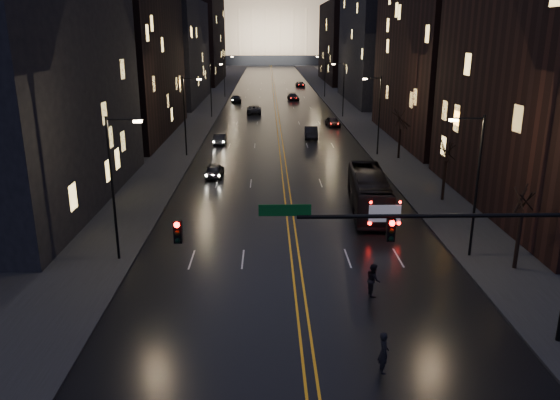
{
  "coord_description": "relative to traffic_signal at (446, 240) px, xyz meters",
  "views": [
    {
      "loc": [
        -1.71,
        -21.61,
        13.57
      ],
      "look_at": [
        -0.97,
        10.1,
        3.85
      ],
      "focal_mm": 35.0,
      "sensor_mm": 36.0,
      "label": 1
    }
  ],
  "objects": [
    {
      "name": "streetlamp_right_near",
      "position": [
        4.91,
        10.0,
        -0.02
      ],
      "size": [
        2.13,
        0.25,
        9.0
      ],
      "color": "black",
      "rests_on": "ground"
    },
    {
      "name": "building_right_dist",
      "position": [
        15.09,
        140.0,
        5.9
      ],
      "size": [
        12.0,
        40.0,
        22.0
      ],
      "primitive_type": "cube",
      "color": "black",
      "rests_on": "ground"
    },
    {
      "name": "oncoming_car_d",
      "position": [
        -13.98,
        91.48,
        -4.4
      ],
      "size": [
        2.55,
        5.06,
        1.41
      ],
      "primitive_type": "imported",
      "rotation": [
        0.0,
        0.0,
        3.26
      ],
      "color": "black",
      "rests_on": "ground"
    },
    {
      "name": "building_left_near",
      "position": [
        -26.91,
        22.0,
        5.9
      ],
      "size": [
        12.0,
        28.0,
        22.0
      ],
      "primitive_type": "cube",
      "color": "black",
      "rests_on": "ground"
    },
    {
      "name": "pedestrian_a",
      "position": [
        -2.87,
        -2.0,
        -4.17
      ],
      "size": [
        0.47,
        0.69,
        1.86
      ],
      "primitive_type": "imported",
      "rotation": [
        0.0,
        0.0,
        1.61
      ],
      "color": "black",
      "rests_on": "ground"
    },
    {
      "name": "ground",
      "position": [
        -5.91,
        0.0,
        -5.1
      ],
      "size": [
        900.0,
        900.0,
        0.0
      ],
      "primitive_type": "plane",
      "color": "black",
      "rests_on": "ground"
    },
    {
      "name": "oncoming_car_b",
      "position": [
        -13.67,
        47.24,
        -4.42
      ],
      "size": [
        1.47,
        4.17,
        1.37
      ],
      "primitive_type": "imported",
      "rotation": [
        0.0,
        0.0,
        3.14
      ],
      "color": "black",
      "rests_on": "ground"
    },
    {
      "name": "bus",
      "position": [
        0.36,
        19.48,
        -3.54
      ],
      "size": [
        3.55,
        11.4,
        3.12
      ],
      "primitive_type": "imported",
      "rotation": [
        0.0,
        0.0,
        -0.08
      ],
      "color": "black",
      "rests_on": "ground"
    },
    {
      "name": "sidewalk_left",
      "position": [
        -19.91,
        130.0,
        -5.02
      ],
      "size": [
        8.0,
        320.0,
        0.16
      ],
      "primitive_type": "cube",
      "color": "black",
      "rests_on": "ground"
    },
    {
      "name": "building_right_mid",
      "position": [
        15.09,
        92.0,
        7.9
      ],
      "size": [
        12.0,
        34.0,
        26.0
      ],
      "primitive_type": "cube",
      "color": "black",
      "rests_on": "ground"
    },
    {
      "name": "streetlamp_left_dist",
      "position": [
        -16.72,
        100.0,
        -0.02
      ],
      "size": [
        2.13,
        0.25,
        9.0
      ],
      "color": "black",
      "rests_on": "ground"
    },
    {
      "name": "building_left_far",
      "position": [
        -26.91,
        92.0,
        4.9
      ],
      "size": [
        12.0,
        34.0,
        20.0
      ],
      "primitive_type": "cube",
      "color": "black",
      "rests_on": "ground"
    },
    {
      "name": "streetlamp_left_near",
      "position": [
        -16.72,
        10.0,
        -0.02
      ],
      "size": [
        2.13,
        0.25,
        9.0
      ],
      "color": "black",
      "rests_on": "ground"
    },
    {
      "name": "building_left_dist",
      "position": [
        -26.91,
        140.0,
        6.9
      ],
      "size": [
        12.0,
        40.0,
        24.0
      ],
      "primitive_type": "cube",
      "color": "black",
      "rests_on": "ground"
    },
    {
      "name": "center_line",
      "position": [
        -5.91,
        130.0,
        -5.08
      ],
      "size": [
        0.62,
        320.0,
        0.01
      ],
      "primitive_type": "cube",
      "color": "orange",
      "rests_on": "road"
    },
    {
      "name": "building_left_mid",
      "position": [
        -26.91,
        54.0,
        8.9
      ],
      "size": [
        12.0,
        30.0,
        28.0
      ],
      "primitive_type": "cube",
      "color": "black",
      "rests_on": "ground"
    },
    {
      "name": "tree_right_far",
      "position": [
        7.09,
        38.0,
        -0.58
      ],
      "size": [
        2.4,
        2.4,
        6.65
      ],
      "color": "black",
      "rests_on": "ground"
    },
    {
      "name": "receding_car_a",
      "position": [
        -1.75,
        50.86,
        -4.3
      ],
      "size": [
        1.9,
        4.92,
        1.6
      ],
      "primitive_type": "imported",
      "rotation": [
        0.0,
        0.0,
        -0.04
      ],
      "color": "black",
      "rests_on": "ground"
    },
    {
      "name": "road",
      "position": [
        -5.91,
        130.0,
        -5.09
      ],
      "size": [
        20.0,
        320.0,
        0.02
      ],
      "primitive_type": "cube",
      "color": "black",
      "rests_on": "ground"
    },
    {
      "name": "streetlamp_left_mid",
      "position": [
        -16.72,
        40.0,
        -0.02
      ],
      "size": [
        2.13,
        0.25,
        9.0
      ],
      "color": "black",
      "rests_on": "ground"
    },
    {
      "name": "sidewalk_right",
      "position": [
        8.09,
        130.0,
        -5.02
      ],
      "size": [
        8.0,
        320.0,
        0.16
      ],
      "primitive_type": "cube",
      "color": "black",
      "rests_on": "ground"
    },
    {
      "name": "receding_car_d",
      "position": [
        1.19,
        124.58,
        -4.43
      ],
      "size": [
        2.38,
        4.91,
        1.35
      ],
      "primitive_type": "imported",
      "rotation": [
        0.0,
        0.0,
        0.03
      ],
      "color": "black",
      "rests_on": "ground"
    },
    {
      "name": "streetlamp_right_mid",
      "position": [
        4.91,
        40.0,
        -0.02
      ],
      "size": [
        2.13,
        0.25,
        9.0
      ],
      "color": "black",
      "rests_on": "ground"
    },
    {
      "name": "receding_car_b",
      "position": [
        2.32,
        60.55,
        -4.37
      ],
      "size": [
        2.2,
        4.48,
        1.47
      ],
      "primitive_type": "imported",
      "rotation": [
        0.0,
        0.0,
        0.11
      ],
      "color": "black",
      "rests_on": "ground"
    },
    {
      "name": "streetlamp_right_far",
      "position": [
        4.91,
        70.0,
        -0.02
      ],
      "size": [
        2.13,
        0.25,
        9.0
      ],
      "color": "black",
      "rests_on": "ground"
    },
    {
      "name": "oncoming_car_a",
      "position": [
        -12.82,
        30.5,
        -4.41
      ],
      "size": [
        1.75,
        4.12,
        1.39
      ],
      "primitive_type": "imported",
      "rotation": [
        0.0,
        0.0,
        3.11
      ],
      "color": "black",
      "rests_on": "ground"
    },
    {
      "name": "tree_right_near",
      "position": [
        7.09,
        8.0,
        -0.58
      ],
      "size": [
        2.4,
        2.4,
        6.65
      ],
      "color": "black",
      "rests_on": "ground"
    },
    {
      "name": "traffic_signal",
      "position": [
        0.0,
        0.0,
        0.0
      ],
      "size": [
        17.29,
        0.45,
        7.0
      ],
      "color": "black",
      "rests_on": "ground"
    },
    {
      "name": "receding_car_c",
      "position": [
        -2.14,
        93.96,
        -4.39
      ],
      "size": [
        2.59,
        5.15,
        1.44
      ],
      "primitive_type": "imported",
      "rotation": [
        0.0,
        0.0,
        0.12
      ],
      "color": "black",
      "rests_on": "ground"
    },
    {
      "name": "tree_right_mid",
      "position": [
        7.09,
        22.0,
        -0.58
      ],
      "size": [
        2.4,
        2.4,
        6.65
      ],
      "color": "black",
      "rests_on": "ground"
    },
    {
      "name": "capitol",
      "position": [
        -5.91,
        250.0,
        12.05
      ],
      "size": [
        90.0,
        50.0,
        58.5
      ],
      "color": "black",
      "rests_on": "ground"
    },
    {
      "name": "pedestrian_b",
      "position": [
        -1.97,
        5.0,
        -4.2
      ],
      "size": [
        0.52,
        0.9,
        1.81
      ],
      "primitive_type": "imported",
      "rotation": [
        0.0,
        0.0,
        1.62
      ],
      "color": "black",
      "rests_on": "ground"
    },
    {
      "name": "streetlamp_left_far",
      "position": [
        -16.72,
        70.0,
        -0.02
      ],
      "size": [
        2.13,
        0.25,
        9.0
      ],
      "color": "black",
      "rests_on": "ground"
    },
    {
      "name": "oncoming_car_c",
      "position": [
        -9.93,
        74.46,
        -4.36
      ],
      "size": [
        2.56,
        5.4,
        1.49
      ],
      "primitive_type": "imported",
      "rotation": [
        0.0,
        0.0,
        3.16
      ],
      "color": "black",
      "rests_on": "ground"
    },
    {
      "name": "streetlamp_right_dist",
      "position": [
        4.91,
        100.0,
        -0.02
      ],
      "size": [
        2.13,
        0.25,
        9.0
      ],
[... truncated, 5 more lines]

